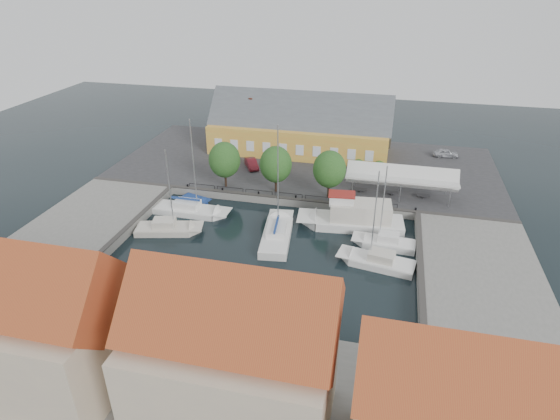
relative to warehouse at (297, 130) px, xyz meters
name	(u,v)px	position (x,y,z in m)	size (l,w,h in m)	color
ground	(267,246)	(2.60, -28.36, -4.43)	(140.00, 140.00, 0.00)	black
north_quay	(306,166)	(2.60, -5.36, -3.93)	(56.00, 26.00, 1.00)	#2D2D30
west_quay	(81,228)	(-19.40, -30.36, -3.93)	(12.00, 24.00, 1.00)	slate
east_quay	(481,280)	(24.60, -30.36, -3.93)	(12.00, 24.00, 1.00)	slate
south_bank	(193,391)	(2.60, -49.36, -3.93)	(56.00, 14.00, 1.00)	slate
quay_edge_fittings	(278,218)	(2.62, -23.61, -3.37)	(56.00, 24.72, 0.40)	#383533
warehouse	(297,130)	(0.00, 0.00, 0.00)	(28.56, 14.00, 9.55)	gold
tent_canopy	(402,177)	(16.60, -13.86, -0.74)	(14.00, 4.00, 2.83)	silver
quay_trees	(276,164)	(0.60, -16.36, 0.45)	(18.20, 4.20, 6.30)	black
car_silver	(446,153)	(23.50, 2.24, -2.78)	(1.54, 3.83, 1.30)	#B4B5BC
car_red	(252,164)	(-4.91, -9.11, -2.76)	(1.41, 4.05, 1.33)	maroon
center_sailboat	(277,235)	(3.22, -26.44, -4.07)	(4.19, 10.37, 13.70)	white
trawler	(355,219)	(11.54, -21.62, -3.41)	(12.97, 4.95, 5.00)	white
east_boat_a	(385,244)	(15.30, -25.33, -4.17)	(7.13, 2.72, 10.10)	white
east_boat_b	(378,263)	(14.68, -29.29, -4.17)	(8.36, 4.00, 11.06)	white
west_boat_a	(191,211)	(-8.84, -22.99, -4.16)	(9.92, 2.99, 12.83)	white
west_boat_b	(168,230)	(-9.56, -28.00, -4.17)	(8.14, 4.45, 10.76)	beige
launch_sw	(119,287)	(-9.40, -39.10, -4.34)	(5.24, 2.26, 0.98)	white
launch_nw	(195,201)	(-9.55, -19.71, -4.34)	(4.40, 2.73, 0.88)	navy
townhouses	(200,364)	(4.52, -51.60, 1.40)	(36.30, 8.50, 12.00)	#B8A58D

